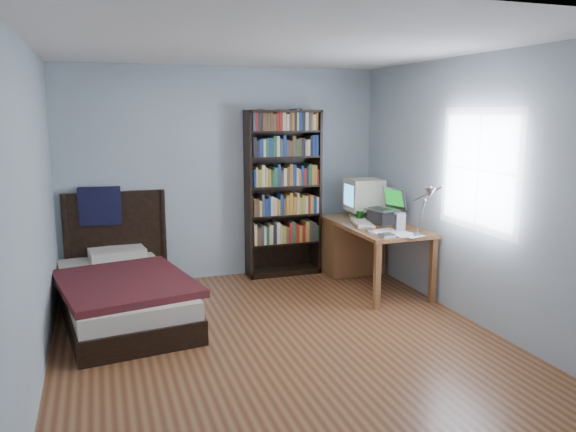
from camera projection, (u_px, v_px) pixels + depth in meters
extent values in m
plane|color=brown|center=(279.00, 339.00, 4.95)|extent=(4.20, 4.20, 0.00)
plane|color=white|center=(278.00, 46.00, 4.49)|extent=(4.20, 4.20, 0.00)
cube|color=#ADC0CB|center=(224.00, 174.00, 6.68)|extent=(3.80, 0.04, 2.50)
cube|color=#ADC0CB|center=(409.00, 262.00, 2.77)|extent=(3.80, 0.04, 2.50)
cube|color=#ADC0CB|center=(32.00, 212.00, 4.12)|extent=(0.04, 4.20, 2.50)
cube|color=#ADC0CB|center=(469.00, 190.00, 5.32)|extent=(0.04, 4.20, 2.50)
cube|color=white|center=(479.00, 170.00, 5.14)|extent=(0.01, 1.14, 1.14)
cube|color=white|center=(478.00, 170.00, 5.14)|extent=(0.01, 1.00, 1.00)
cube|color=brown|center=(374.00, 225.00, 6.35)|extent=(0.75, 1.52, 0.04)
cube|color=brown|center=(377.00, 276.00, 5.65)|extent=(0.06, 0.06, 0.69)
cube|color=brown|center=(433.00, 270.00, 5.86)|extent=(0.06, 0.06, 0.69)
cube|color=brown|center=(324.00, 245.00, 6.97)|extent=(0.06, 0.06, 0.69)
cube|color=brown|center=(371.00, 241.00, 7.18)|extent=(0.06, 0.06, 0.69)
cube|color=brown|center=(353.00, 246.00, 6.92)|extent=(0.69, 0.40, 0.68)
cube|color=beige|center=(362.00, 216.00, 6.76)|extent=(0.26, 0.22, 0.03)
cylinder|color=beige|center=(362.00, 212.00, 6.75)|extent=(0.10, 0.10, 0.06)
cube|color=beige|center=(365.00, 195.00, 6.72)|extent=(0.40, 0.39, 0.37)
cube|color=beige|center=(350.00, 195.00, 6.66)|extent=(0.05, 0.39, 0.39)
cube|color=#3A8ED1|center=(349.00, 195.00, 6.66)|extent=(0.02, 0.29, 0.25)
cube|color=#2D2D30|center=(382.00, 217.00, 6.36)|extent=(0.28, 0.31, 0.15)
cube|color=#AFAFB4|center=(382.00, 209.00, 6.34)|extent=(0.32, 0.38, 0.02)
cube|color=#2D2D30|center=(380.00, 209.00, 6.34)|extent=(0.22, 0.29, 0.00)
cube|color=#AFAFB4|center=(395.00, 198.00, 6.37)|extent=(0.15, 0.34, 0.24)
cube|color=#0CBF26|center=(394.00, 198.00, 6.37)|extent=(0.12, 0.28, 0.19)
cube|color=#99999E|center=(417.00, 235.00, 5.69)|extent=(0.06, 0.05, 0.04)
cylinder|color=#99999E|center=(421.00, 217.00, 5.60)|extent=(0.02, 0.13, 0.36)
cylinder|color=#99999E|center=(427.00, 194.00, 5.35)|extent=(0.15, 0.30, 0.18)
cone|color=#99999E|center=(430.00, 192.00, 5.19)|extent=(0.11, 0.11, 0.09)
cube|color=beige|center=(362.00, 223.00, 6.29)|extent=(0.31, 0.52, 0.05)
cube|color=#969699|center=(400.00, 222.00, 5.96)|extent=(0.11, 0.11, 0.19)
cylinder|color=#0B3B08|center=(360.00, 216.00, 6.47)|extent=(0.07, 0.07, 0.13)
ellipsoid|color=silver|center=(361.00, 217.00, 6.64)|extent=(0.06, 0.11, 0.04)
cube|color=#AFAFB4|center=(369.00, 229.00, 5.98)|extent=(0.11, 0.12, 0.02)
cube|color=#969699|center=(371.00, 232.00, 5.85)|extent=(0.06, 0.09, 0.02)
cube|color=#969699|center=(387.00, 236.00, 5.67)|extent=(0.14, 0.14, 0.03)
cube|color=black|center=(248.00, 196.00, 6.65)|extent=(0.03, 0.30, 2.00)
cube|color=black|center=(316.00, 192.00, 6.93)|extent=(0.03, 0.30, 2.00)
cube|color=black|center=(283.00, 111.00, 6.61)|extent=(0.90, 0.30, 0.03)
cube|color=black|center=(283.00, 271.00, 6.97)|extent=(0.90, 0.30, 0.06)
cube|color=black|center=(280.00, 192.00, 6.92)|extent=(0.90, 0.02, 2.00)
cube|color=olive|center=(284.00, 192.00, 6.76)|extent=(0.82, 0.22, 1.80)
cube|color=black|center=(122.00, 305.00, 5.50)|extent=(1.33, 2.24, 0.22)
cube|color=beige|center=(121.00, 287.00, 5.47)|extent=(1.28, 2.18, 0.16)
cube|color=maroon|center=(125.00, 283.00, 5.21)|extent=(1.37, 1.57, 0.07)
cube|color=beige|center=(117.00, 254.00, 6.20)|extent=(0.63, 0.44, 0.12)
cube|color=black|center=(116.00, 240.00, 6.36)|extent=(1.12, 0.05, 1.10)
cylinder|color=black|center=(66.00, 243.00, 6.18)|extent=(0.06, 0.06, 1.10)
cylinder|color=black|center=(164.00, 237.00, 6.51)|extent=(0.06, 0.06, 1.10)
cube|color=black|center=(100.00, 206.00, 6.21)|extent=(0.46, 0.20, 0.43)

